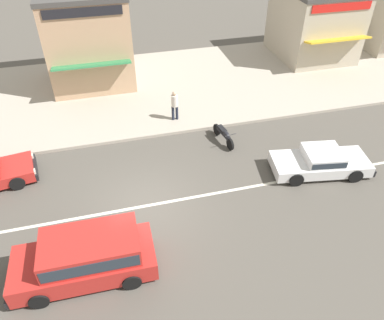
# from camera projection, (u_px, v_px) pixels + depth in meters

# --- Properties ---
(ground_plane) EXTENTS (160.00, 160.00, 0.00)m
(ground_plane) POSITION_uv_depth(u_px,v_px,m) (144.00, 206.00, 14.46)
(ground_plane) COLOR #544F47
(lane_centre_stripe) EXTENTS (50.40, 0.14, 0.01)m
(lane_centre_stripe) POSITION_uv_depth(u_px,v_px,m) (144.00, 206.00, 14.45)
(lane_centre_stripe) COLOR silver
(lane_centre_stripe) RESTS_ON ground
(kerb_strip) EXTENTS (68.00, 10.00, 0.15)m
(kerb_strip) POSITION_uv_depth(u_px,v_px,m) (118.00, 92.00, 21.63)
(kerb_strip) COLOR #ADA393
(kerb_strip) RESTS_ON ground
(minivan_red_2) EXTENTS (4.54, 2.03, 1.56)m
(minivan_red_2) POSITION_uv_depth(u_px,v_px,m) (87.00, 255.00, 11.61)
(minivan_red_2) COLOR red
(minivan_red_2) RESTS_ON ground
(sedan_white_3) EXTENTS (4.36, 2.27, 1.06)m
(sedan_white_3) POSITION_uv_depth(u_px,v_px,m) (321.00, 161.00, 15.81)
(sedan_white_3) COLOR white
(sedan_white_3) RESTS_ON ground
(motorcycle_0) EXTENTS (0.60, 1.89, 0.80)m
(motorcycle_0) POSITION_uv_depth(u_px,v_px,m) (224.00, 134.00, 17.58)
(motorcycle_0) COLOR black
(motorcycle_0) RESTS_ON ground
(pedestrian_by_shop) EXTENTS (0.34, 0.34, 1.57)m
(pedestrian_by_shop) POSITION_uv_depth(u_px,v_px,m) (175.00, 104.00, 18.59)
(pedestrian_by_shop) COLOR #232838
(pedestrian_by_shop) RESTS_ON kerb_strip
(shopfront_corner_warung) EXTENTS (4.60, 5.22, 5.16)m
(shopfront_corner_warung) POSITION_uv_depth(u_px,v_px,m) (88.00, 38.00, 21.07)
(shopfront_corner_warung) COLOR tan
(shopfront_corner_warung) RESTS_ON kerb_strip
(shopfront_far_kios) EXTENTS (4.57, 5.85, 4.36)m
(shopfront_far_kios) POSITION_uv_depth(u_px,v_px,m) (314.00, 22.00, 24.39)
(shopfront_far_kios) COLOR #B2A893
(shopfront_far_kios) RESTS_ON kerb_strip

